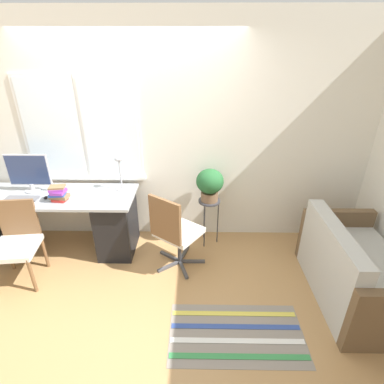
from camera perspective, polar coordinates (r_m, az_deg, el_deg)
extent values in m
plane|color=tan|center=(3.69, -11.06, -13.66)|extent=(14.00, 14.00, 0.00)
cube|color=white|center=(3.70, -10.72, 10.44)|extent=(9.00, 0.06, 2.70)
cube|color=white|center=(3.95, -25.16, 10.71)|extent=(0.70, 0.02, 1.24)
cube|color=white|center=(3.94, -25.22, 10.67)|extent=(0.63, 0.01, 1.17)
cube|color=white|center=(3.70, -15.23, 11.35)|extent=(0.70, 0.02, 1.24)
cube|color=white|center=(3.69, -15.27, 11.31)|extent=(0.63, 0.01, 1.17)
cube|color=white|center=(4.01, -18.98, 2.78)|extent=(1.45, 0.11, 0.04)
cube|color=#9EA3A8|center=(3.91, -26.78, -0.72)|extent=(2.17, 0.66, 0.03)
cube|color=black|center=(3.79, -14.08, -5.98)|extent=(0.40, 0.58, 0.73)
cylinder|color=silver|center=(4.05, -27.99, 0.30)|extent=(0.17, 0.17, 0.02)
cylinder|color=silver|center=(4.03, -28.13, 0.90)|extent=(0.05, 0.05, 0.08)
cube|color=silver|center=(3.96, -28.77, 3.73)|extent=(0.49, 0.02, 0.38)
cube|color=navy|center=(3.95, -28.85, 3.66)|extent=(0.47, 0.01, 0.35)
cube|color=slate|center=(3.90, -29.66, -1.09)|extent=(0.37, 0.12, 0.02)
ellipsoid|color=black|center=(3.78, -26.09, -0.95)|extent=(0.04, 0.06, 0.03)
cylinder|color=#ADADB2|center=(3.72, -13.16, 0.61)|extent=(0.14, 0.14, 0.01)
cylinder|color=#ADADB2|center=(3.64, -13.46, 3.23)|extent=(0.02, 0.02, 0.36)
ellipsoid|color=#ADADB2|center=(3.57, -13.80, 6.14)|extent=(0.09, 0.09, 0.06)
cube|color=red|center=(3.67, -23.87, -1.33)|extent=(0.16, 0.13, 0.03)
cube|color=olive|center=(3.67, -23.92, -0.76)|extent=(0.21, 0.14, 0.04)
cube|color=#2851B2|center=(3.66, -24.23, -0.31)|extent=(0.18, 0.16, 0.03)
cube|color=purple|center=(3.63, -24.09, 0.05)|extent=(0.15, 0.15, 0.03)
cube|color=purple|center=(3.62, -24.37, 0.47)|extent=(0.18, 0.14, 0.03)
cube|color=olive|center=(3.61, -24.35, 0.87)|extent=(0.18, 0.13, 0.02)
cylinder|color=brown|center=(3.59, -28.17, -13.87)|extent=(0.04, 0.04, 0.42)
cylinder|color=brown|center=(4.03, -31.47, -10.04)|extent=(0.04, 0.04, 0.42)
cylinder|color=brown|center=(3.87, -26.22, -10.20)|extent=(0.04, 0.04, 0.42)
cube|color=silver|center=(3.69, -30.68, -9.23)|extent=(0.49, 0.47, 0.06)
cube|color=brown|center=(3.74, -30.26, -4.21)|extent=(0.40, 0.08, 0.43)
cube|color=#47474C|center=(3.74, -4.19, -12.15)|extent=(0.27, 0.20, 0.03)
cube|color=#47474C|center=(3.61, -4.40, -13.91)|extent=(0.26, 0.21, 0.03)
cube|color=#47474C|center=(3.56, -1.67, -14.53)|extent=(0.13, 0.30, 0.03)
cube|color=#47474C|center=(3.66, 0.07, -13.07)|extent=(0.30, 0.04, 0.03)
cube|color=#47474C|center=(3.78, -1.53, -11.66)|extent=(0.12, 0.30, 0.03)
cylinder|color=#333338|center=(3.54, -2.41, -10.50)|extent=(0.04, 0.04, 0.38)
cube|color=silver|center=(3.41, -2.48, -7.55)|extent=(0.61, 0.60, 0.06)
cube|color=brown|center=(3.12, -5.18, -5.33)|extent=(0.35, 0.27, 0.48)
cube|color=beige|center=(3.56, 28.93, -14.08)|extent=(0.80, 1.15, 0.45)
cube|color=beige|center=(3.19, 25.41, -9.05)|extent=(0.16, 1.15, 0.36)
cube|color=brown|center=(3.94, 25.44, -7.26)|extent=(0.80, 0.09, 0.65)
cylinder|color=#333338|center=(3.68, 3.33, -1.72)|extent=(0.27, 0.27, 0.02)
cylinder|color=#333338|center=(3.84, 4.92, -5.79)|extent=(0.01, 0.01, 0.60)
cylinder|color=#333338|center=(3.92, 2.31, -5.01)|extent=(0.01, 0.01, 0.60)
cylinder|color=#333338|center=(3.75, 2.38, -6.60)|extent=(0.01, 0.01, 0.60)
cylinder|color=brown|center=(3.65, 3.35, -0.77)|extent=(0.21, 0.21, 0.12)
ellipsoid|color=#235B2D|center=(3.56, 3.44, 2.06)|extent=(0.33, 0.33, 0.30)
cube|color=gray|center=(3.01, 8.43, -25.15)|extent=(1.21, 0.66, 0.01)
cube|color=#388E4C|center=(2.88, 9.01, -28.54)|extent=(1.18, 0.05, 0.00)
cube|color=white|center=(2.97, 8.62, -26.22)|extent=(1.18, 0.05, 0.00)
cube|color=#334C99|center=(3.06, 8.26, -24.03)|extent=(1.18, 0.05, 0.00)
cube|color=#DBCC4C|center=(3.15, 7.94, -21.96)|extent=(1.18, 0.05, 0.00)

